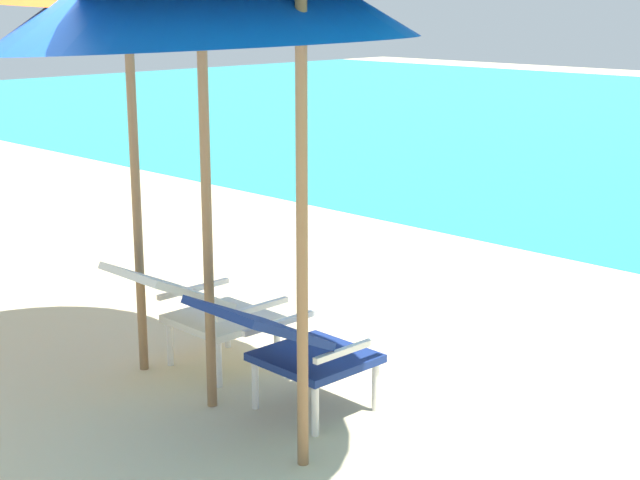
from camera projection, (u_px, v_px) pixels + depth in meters
The scene contains 3 objects.
ground_plane at pixel (611, 260), 7.69m from camera, with size 40.00×40.00×0.00m, color beige.
lounge_chair_left at pixel (197, 305), 5.25m from camera, with size 0.55×0.88×0.68m.
lounge_chair_right at pixel (289, 343), 4.67m from camera, with size 0.56×0.88×0.68m.
Camera 1 is at (3.59, -2.90, 2.02)m, focal length 54.00 mm.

